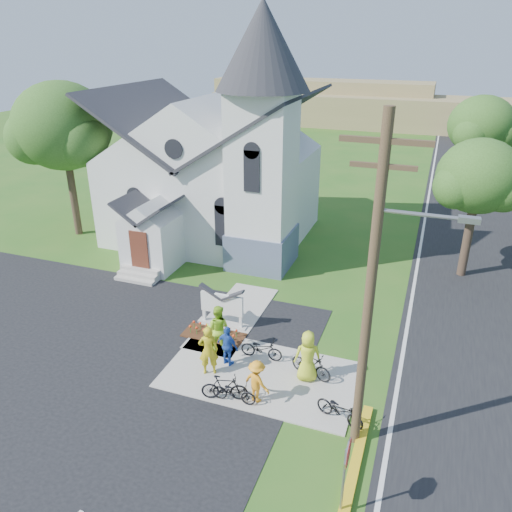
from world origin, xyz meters
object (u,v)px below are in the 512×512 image
at_px(cyclist_4, 308,356).
at_px(bike_0, 234,392).
at_px(bike_4, 340,410).
at_px(bike_2, 262,349).
at_px(utility_pole, 373,285).
at_px(cyclist_3, 257,381).
at_px(cyclist_1, 218,328).
at_px(cyclist_0, 208,350).
at_px(bike_1, 225,388).
at_px(church_sign, 222,304).
at_px(cyclist_2, 228,346).
at_px(stop_sign, 347,463).
at_px(bike_3, 311,365).

bearing_deg(cyclist_4, bike_0, 26.23).
bearing_deg(bike_4, bike_0, 114.86).
relative_size(bike_2, bike_4, 0.97).
bearing_deg(cyclist_4, bike_2, -37.02).
xyz_separation_m(utility_pole, cyclist_3, (-3.51, 0.64, -4.57)).
relative_size(bike_0, cyclist_3, 0.99).
relative_size(bike_2, cyclist_3, 1.05).
bearing_deg(utility_pole, cyclist_1, 153.81).
relative_size(cyclist_0, cyclist_4, 1.00).
relative_size(cyclist_0, bike_4, 1.15).
relative_size(bike_1, bike_4, 0.94).
bearing_deg(utility_pole, cyclist_4, 133.37).
bearing_deg(church_sign, cyclist_1, -71.29).
bearing_deg(bike_1, bike_4, -101.18).
bearing_deg(cyclist_3, bike_4, -159.62).
bearing_deg(cyclist_0, bike_1, 109.78).
xyz_separation_m(cyclist_1, bike_1, (1.41, -2.63, -0.49)).
xyz_separation_m(cyclist_2, bike_2, (1.06, 0.79, -0.38)).
height_order(stop_sign, bike_0, stop_sign).
relative_size(bike_1, cyclist_2, 0.99).
xyz_separation_m(stop_sign, bike_4, (-0.73, 3.30, -1.28)).
xyz_separation_m(church_sign, cyclist_3, (3.05, -4.06, -0.19)).
distance_m(utility_pole, bike_2, 7.09).
relative_size(utility_pole, bike_4, 5.86).
bearing_deg(church_sign, stop_sign, -48.12).
bearing_deg(church_sign, cyclist_0, -74.70).
bearing_deg(bike_4, cyclist_2, 90.93).
bearing_deg(bike_2, church_sign, 52.90).
xyz_separation_m(bike_3, bike_4, (1.44, -1.91, -0.05)).
bearing_deg(cyclist_0, stop_sign, 119.75).
height_order(cyclist_3, bike_4, cyclist_3).
height_order(stop_sign, cyclist_4, stop_sign).
xyz_separation_m(bike_0, cyclist_4, (1.99, 2.04, 0.57)).
bearing_deg(cyclist_4, bike_4, 112.26).
distance_m(bike_1, bike_3, 3.30).
height_order(stop_sign, cyclist_2, stop_sign).
relative_size(bike_2, cyclist_4, 0.84).
relative_size(church_sign, cyclist_1, 1.13).
bearing_deg(utility_pole, church_sign, 144.40).
relative_size(utility_pole, cyclist_0, 5.10).
relative_size(bike_1, cyclist_3, 1.03).
relative_size(church_sign, utility_pole, 0.22).
distance_m(stop_sign, cyclist_4, 5.59).
bearing_deg(church_sign, bike_1, -65.45).
bearing_deg(utility_pole, bike_0, 175.92).
relative_size(cyclist_0, cyclist_3, 1.25).
relative_size(cyclist_0, bike_2, 1.19).
height_order(cyclist_1, cyclist_4, cyclist_4).
bearing_deg(bike_3, utility_pole, -121.60).
bearing_deg(church_sign, bike_4, -34.77).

